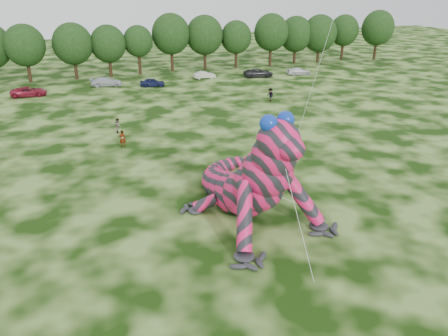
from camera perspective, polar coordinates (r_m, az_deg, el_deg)
name	(u,v)px	position (r m, az deg, el deg)	size (l,w,h in m)	color
ground	(268,227)	(30.53, 5.75, -7.71)	(240.00, 240.00, 0.00)	#16330A
inflatable_gecko	(237,157)	(30.73, 1.71, 1.40)	(14.22, 16.88, 8.44)	#DE195A
tree_6	(26,54)	(81.15, -24.44, 13.45)	(6.52, 5.86, 9.49)	black
tree_7	(74,51)	(81.07, -19.06, 14.21)	(6.68, 6.01, 9.48)	black
tree_8	(109,51)	(81.61, -14.82, 14.55)	(6.14, 5.53, 8.94)	black
tree_9	(139,50)	(82.63, -11.08, 14.88)	(5.27, 4.74, 8.68)	black
tree_10	(171,43)	(84.92, -6.90, 15.96)	(7.09, 6.38, 10.50)	black
tree_11	(205,42)	(86.24, -2.54, 16.06)	(7.01, 6.31, 10.07)	black
tree_12	(236,44)	(87.92, 1.59, 15.85)	(5.99, 5.39, 8.97)	black
tree_13	(271,40)	(90.11, 6.14, 16.28)	(6.83, 6.15, 10.13)	black
tree_14	(295,40)	(94.44, 9.31, 16.20)	(6.82, 6.14, 9.40)	black
tree_15	(319,39)	(96.12, 12.33, 16.17)	(7.17, 6.45, 9.63)	black
tree_16	(344,37)	(101.26, 15.34, 16.15)	(6.26, 5.63, 9.37)	black
tree_17	(377,35)	(102.89, 19.35, 16.06)	(6.98, 6.28, 10.30)	black
car_2	(29,92)	(71.44, -24.15, 9.09)	(2.34, 5.07, 1.41)	maroon
car_3	(106,82)	(74.54, -15.12, 10.82)	(2.01, 4.93, 1.43)	silver
car_4	(152,82)	(72.71, -9.34, 10.97)	(1.58, 3.93, 1.34)	#161C46
car_5	(205,75)	(78.18, -2.55, 12.06)	(1.33, 3.81, 1.25)	beige
car_6	(258,73)	(79.61, 4.51, 12.28)	(2.43, 5.26, 1.46)	#2A2A2D
car_7	(299,71)	(82.52, 9.74, 12.36)	(1.82, 4.47, 1.30)	silver
spectator_0	(122,139)	(45.53, -13.13, 3.71)	(0.68, 0.44, 1.85)	gray
spectator_1	(118,126)	(50.38, -13.67, 5.40)	(0.80, 0.62, 1.64)	gray
spectator_2	(270,95)	(62.85, 6.07, 9.50)	(1.20, 0.69, 1.86)	gray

